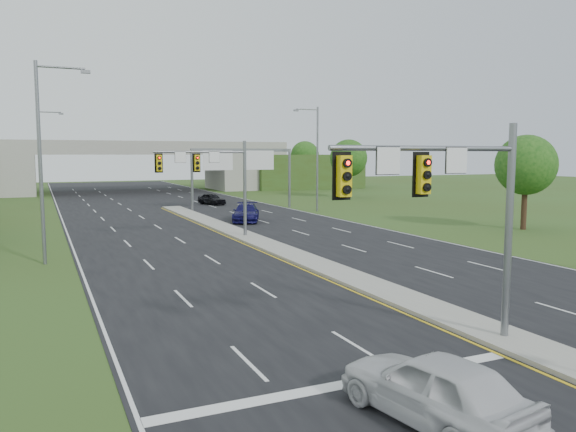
# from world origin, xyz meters

# --- Properties ---
(ground) EXTENTS (240.00, 240.00, 0.00)m
(ground) POSITION_xyz_m (0.00, 0.00, 0.00)
(ground) COLOR #374A1A
(ground) RESTS_ON ground
(road) EXTENTS (24.00, 160.00, 0.02)m
(road) POSITION_xyz_m (0.00, 35.00, 0.01)
(road) COLOR black
(road) RESTS_ON ground
(median) EXTENTS (2.00, 54.00, 0.16)m
(median) POSITION_xyz_m (0.00, 23.00, 0.10)
(median) COLOR gray
(median) RESTS_ON road
(lane_markings) EXTENTS (23.72, 160.00, 0.01)m
(lane_markings) POSITION_xyz_m (-0.60, 28.91, 0.02)
(lane_markings) COLOR gold
(lane_markings) RESTS_ON road
(signal_mast_near) EXTENTS (6.62, 0.60, 7.00)m
(signal_mast_near) POSITION_xyz_m (-2.26, -0.07, 4.73)
(signal_mast_near) COLOR slate
(signal_mast_near) RESTS_ON ground
(signal_mast_far) EXTENTS (6.62, 0.60, 7.00)m
(signal_mast_far) POSITION_xyz_m (-2.26, 24.93, 4.73)
(signal_mast_far) COLOR slate
(signal_mast_far) RESTS_ON ground
(sign_gantry) EXTENTS (11.58, 0.44, 6.67)m
(sign_gantry) POSITION_xyz_m (6.68, 44.92, 5.24)
(sign_gantry) COLOR slate
(sign_gantry) RESTS_ON ground
(overpass) EXTENTS (80.00, 14.00, 8.10)m
(overpass) POSITION_xyz_m (0.00, 80.00, 3.55)
(overpass) COLOR gray
(overpass) RESTS_ON ground
(lightpole_l_mid) EXTENTS (2.85, 0.25, 11.00)m
(lightpole_l_mid) POSITION_xyz_m (-13.30, 20.00, 6.10)
(lightpole_l_mid) COLOR slate
(lightpole_l_mid) RESTS_ON ground
(lightpole_l_far) EXTENTS (2.85, 0.25, 11.00)m
(lightpole_l_far) POSITION_xyz_m (-13.30, 55.00, 6.10)
(lightpole_l_far) COLOR slate
(lightpole_l_far) RESTS_ON ground
(lightpole_r_far) EXTENTS (2.85, 0.25, 11.00)m
(lightpole_r_far) POSITION_xyz_m (13.30, 40.00, 6.10)
(lightpole_r_far) COLOR slate
(lightpole_r_far) RESTS_ON ground
(tree_r_near) EXTENTS (4.80, 4.80, 7.60)m
(tree_r_near) POSITION_xyz_m (22.00, 20.00, 5.18)
(tree_r_near) COLOR #382316
(tree_r_near) RESTS_ON ground
(tree_r_mid) EXTENTS (5.20, 5.20, 8.12)m
(tree_r_mid) POSITION_xyz_m (26.00, 55.00, 5.51)
(tree_r_mid) COLOR #382316
(tree_r_mid) RESTS_ON ground
(tree_back_c) EXTENTS (5.60, 5.60, 8.32)m
(tree_back_c) POSITION_xyz_m (24.00, 94.00, 5.51)
(tree_back_c) COLOR #382316
(tree_back_c) RESTS_ON ground
(tree_back_d) EXTENTS (6.00, 6.00, 8.85)m
(tree_back_d) POSITION_xyz_m (38.00, 94.00, 5.84)
(tree_back_d) COLOR #382316
(tree_back_d) RESTS_ON ground
(car_white) EXTENTS (2.79, 5.08, 1.64)m
(car_white) POSITION_xyz_m (-5.72, -3.63, 0.84)
(car_white) COLOR silver
(car_white) RESTS_ON road
(car_far_b) EXTENTS (4.19, 5.91, 1.59)m
(car_far_b) POSITION_xyz_m (3.34, 34.14, 0.81)
(car_far_b) COLOR #0D0B42
(car_far_b) RESTS_ON road
(car_far_c) EXTENTS (2.96, 4.35, 1.37)m
(car_far_c) POSITION_xyz_m (5.30, 51.83, 0.71)
(car_far_c) COLOR black
(car_far_c) RESTS_ON road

